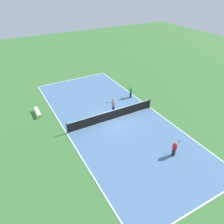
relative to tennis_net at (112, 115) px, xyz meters
The scene contains 9 objects.
ground_plane 0.58m from the tennis_net, ahead, with size 80.00×80.00×0.00m, color #3D7538.
court_surface 0.57m from the tennis_net, ahead, with size 9.67×22.68×0.02m.
tennis_net is the anchor object (origin of this frame).
bench 7.82m from the tennis_net, 35.99° to the right, with size 0.36×1.83×0.45m.
player_coach_red 7.17m from the tennis_net, 105.09° to the left, with size 0.99×0.61×1.36m.
player_baseline_gray 1.30m from the tennis_net, 124.89° to the right, with size 0.99×0.66×1.69m.
player_far_green 5.20m from the tennis_net, 144.23° to the right, with size 0.76×0.97×1.38m.
tennis_ball_far_baseline 10.98m from the tennis_net, 107.76° to the right, with size 0.07×0.07×0.07m, color #CCE033.
tennis_ball_midcourt 11.14m from the tennis_net, 81.70° to the right, with size 0.07×0.07×0.07m, color #CCE033.
Camera 1 is at (8.86, 15.96, 12.48)m, focal length 35.00 mm.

